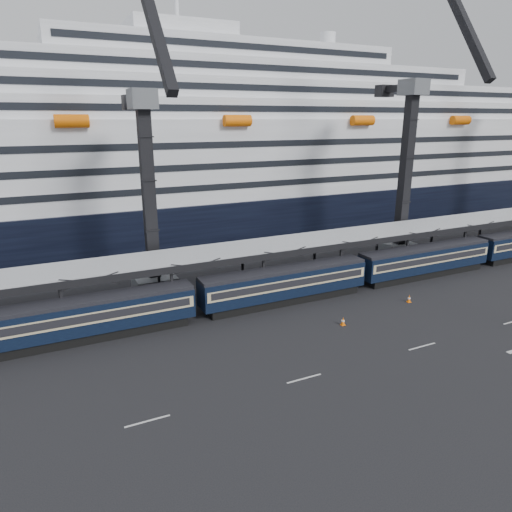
% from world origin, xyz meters
% --- Properties ---
extents(ground, '(260.00, 260.00, 0.00)m').
position_xyz_m(ground, '(0.00, 0.00, 0.00)').
color(ground, black).
rests_on(ground, ground).
extents(train, '(133.05, 3.00, 4.05)m').
position_xyz_m(train, '(-4.65, 10.00, 2.20)').
color(train, black).
rests_on(train, ground).
extents(canopy, '(130.00, 6.25, 5.53)m').
position_xyz_m(canopy, '(0.00, 14.00, 5.25)').
color(canopy, '#94969B').
rests_on(canopy, ground).
extents(cruise_ship, '(214.09, 28.84, 34.00)m').
position_xyz_m(cruise_ship, '(-1.08, 45.99, 12.34)').
color(cruise_ship, black).
rests_on(cruise_ship, ground).
extents(crane_dark_near, '(4.50, 17.75, 35.08)m').
position_xyz_m(crane_dark_near, '(-20.00, 18.59, 11.93)').
color(crane_dark_near, '#4E5155').
rests_on(crane_dark_near, ground).
extents(crane_dark_mid, '(4.50, 18.24, 39.64)m').
position_xyz_m(crane_dark_mid, '(15.00, 17.59, 13.36)').
color(crane_dark_mid, '#4E5155').
rests_on(crane_dark_mid, ground).
extents(traffic_cone_c, '(0.42, 0.42, 0.85)m').
position_xyz_m(traffic_cone_c, '(-5.71, 2.54, 0.42)').
color(traffic_cone_c, '#FF6B08').
rests_on(traffic_cone_c, ground).
extents(traffic_cone_d, '(0.42, 0.42, 0.85)m').
position_xyz_m(traffic_cone_d, '(4.17, 4.21, 0.42)').
color(traffic_cone_d, '#FF6B08').
rests_on(traffic_cone_d, ground).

